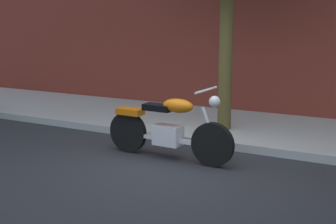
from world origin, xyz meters
TOP-DOWN VIEW (x-y plane):
  - ground_plane at (0.00, 0.00)m, footprint 60.00×60.00m
  - sidewalk at (0.00, 2.73)m, footprint 18.68×2.86m
  - motorcycle at (-0.24, 0.41)m, footprint 2.23×0.70m

SIDE VIEW (x-z plane):
  - ground_plane at x=0.00m, z-range 0.00..0.00m
  - sidewalk at x=0.00m, z-range 0.00..0.14m
  - motorcycle at x=-0.24m, z-range -0.10..1.08m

